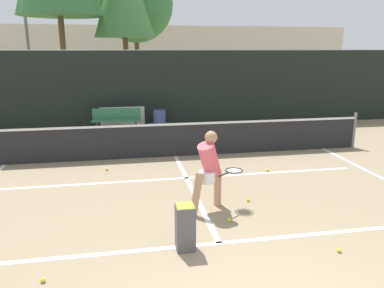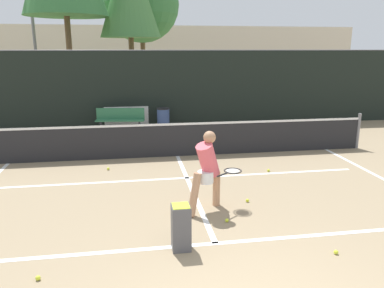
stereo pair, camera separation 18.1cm
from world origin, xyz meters
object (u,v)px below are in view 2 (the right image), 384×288
object	(u,v)px
ball_hopper	(181,226)
trash_bin	(163,119)
courtside_bench	(120,119)
parked_car	(127,105)
player_practicing	(208,168)

from	to	relation	value
ball_hopper	trash_bin	size ratio (longest dim) A/B	0.86
trash_bin	courtside_bench	bearing A→B (deg)	-177.08
parked_car	ball_hopper	bearing A→B (deg)	-85.49
courtside_bench	parked_car	world-z (taller)	parked_car
courtside_bench	trash_bin	world-z (taller)	courtside_bench
courtside_bench	player_practicing	bearing A→B (deg)	-68.43
player_practicing	trash_bin	distance (m)	7.22
trash_bin	parked_car	world-z (taller)	parked_car
courtside_bench	parked_car	bearing A→B (deg)	92.70
courtside_bench	trash_bin	distance (m)	1.57
player_practicing	ball_hopper	xyz separation A→B (m)	(-0.67, -1.34, -0.45)
ball_hopper	parked_car	bearing A→B (deg)	94.51
courtside_bench	parked_car	size ratio (longest dim) A/B	0.40
parked_car	trash_bin	bearing A→B (deg)	-63.24
ball_hopper	courtside_bench	distance (m)	8.54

